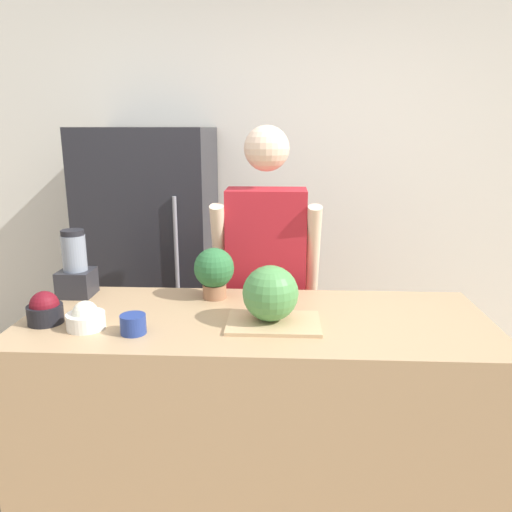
{
  "coord_description": "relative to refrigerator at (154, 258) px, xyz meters",
  "views": [
    {
      "loc": [
        0.1,
        -1.54,
        1.7
      ],
      "look_at": [
        0.0,
        0.4,
        1.2
      ],
      "focal_mm": 35.0,
      "sensor_mm": 36.0,
      "label": 1
    }
  ],
  "objects": [
    {
      "name": "potted_plant",
      "position": [
        0.55,
        -1.05,
        0.23
      ],
      "size": [
        0.18,
        0.18,
        0.23
      ],
      "color": "#996647",
      "rests_on": "counter_island"
    },
    {
      "name": "bowl_small_blue",
      "position": [
        0.3,
        -1.47,
        0.13
      ],
      "size": [
        0.1,
        0.1,
        0.07
      ],
      "color": "navy",
      "rests_on": "counter_island"
    },
    {
      "name": "watermelon",
      "position": [
        0.81,
        -1.34,
        0.22
      ],
      "size": [
        0.22,
        0.22,
        0.22
      ],
      "color": "#4C8C47",
      "rests_on": "cutting_board"
    },
    {
      "name": "bowl_cream",
      "position": [
        0.1,
        -1.43,
        0.14
      ],
      "size": [
        0.15,
        0.15,
        0.11
      ],
      "color": "white",
      "rests_on": "counter_island"
    },
    {
      "name": "blender",
      "position": [
        -0.09,
        -1.04,
        0.22
      ],
      "size": [
        0.15,
        0.15,
        0.31
      ],
      "color": "#28282D",
      "rests_on": "counter_island"
    },
    {
      "name": "bowl_cherries",
      "position": [
        -0.08,
        -1.38,
        0.15
      ],
      "size": [
        0.14,
        0.14,
        0.13
      ],
      "color": "black",
      "rests_on": "counter_island"
    },
    {
      "name": "person",
      "position": [
        0.77,
        -0.72,
        0.03
      ],
      "size": [
        0.54,
        0.27,
        1.71
      ],
      "color": "#333338",
      "rests_on": "ground_plane"
    },
    {
      "name": "counter_island",
      "position": [
        0.75,
        -1.28,
        -0.38
      ],
      "size": [
        1.9,
        0.73,
        0.95
      ],
      "color": "tan",
      "rests_on": "ground_plane"
    },
    {
      "name": "wall_back",
      "position": [
        0.75,
        0.42,
        0.45
      ],
      "size": [
        8.0,
        0.06,
        2.6
      ],
      "color": "white",
      "rests_on": "ground_plane"
    },
    {
      "name": "refrigerator",
      "position": [
        0.0,
        0.0,
        0.0
      ],
      "size": [
        0.79,
        0.76,
        1.7
      ],
      "color": "#232328",
      "rests_on": "ground_plane"
    },
    {
      "name": "cutting_board",
      "position": [
        0.82,
        -1.36,
        0.1
      ],
      "size": [
        0.37,
        0.25,
        0.01
      ],
      "color": "tan",
      "rests_on": "counter_island"
    }
  ]
}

